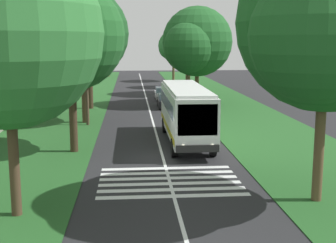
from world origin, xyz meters
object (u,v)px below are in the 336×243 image
Objects in this scene: trailing_car_0 at (167,101)px; roadside_tree_right_4 at (319,28)px; trailing_car_1 at (163,94)px; roadside_tree_right_3 at (172,47)px; roadside_tree_right_1 at (187,47)px; roadside_tree_right_2 at (186,47)px; coach_bus at (186,110)px; roadside_tree_left_2 at (82,36)px; roadside_tree_left_1 at (4,38)px; roadside_tree_right_0 at (195,44)px; roadside_tree_left_0 at (68,39)px; roadside_tree_left_4 at (107,46)px; roadside_tree_left_3 at (87,24)px; utility_pole at (86,72)px.

trailing_car_0 is 0.39× the size of roadside_tree_right_4.
trailing_car_1 is 25.03m from roadside_tree_right_3.
roadside_tree_right_2 is (8.74, -0.96, -0.10)m from roadside_tree_right_1.
coach_bus is 13.39m from roadside_tree_right_4.
roadside_tree_right_1 is (4.97, -3.38, 5.29)m from trailing_car_1.
trailing_car_0 is 0.39× the size of roadside_tree_left_2.
roadside_tree_right_4 reaches higher than roadside_tree_left_1.
trailing_car_0 is 1.00× the size of trailing_car_1.
roadside_tree_right_0 is (10.05, -10.63, -0.66)m from roadside_tree_left_2.
roadside_tree_left_0 is 0.99× the size of roadside_tree_right_0.
trailing_car_1 is 0.46× the size of roadside_tree_right_1.
roadside_tree_right_2 reaches higher than coach_bus.
roadside_tree_left_1 is at bearing 168.95° from roadside_tree_right_3.
roadside_tree_right_0 reaches higher than roadside_tree_right_1.
roadside_tree_left_0 is 0.93× the size of roadside_tree_left_2.
roadside_tree_left_4 reaches higher than trailing_car_1.
utility_pole is at bearing -176.08° from roadside_tree_left_3.
roadside_tree_right_0 reaches higher than trailing_car_1.
roadside_tree_left_1 is 1.25× the size of roadside_tree_right_3.
utility_pole is at bearing -164.47° from roadside_tree_left_2.
roadside_tree_right_3 is at bearing -6.24° from trailing_car_0.
roadside_tree_right_2 is (18.21, -1.29, -0.56)m from roadside_tree_right_0.
coach_bus is 1.02× the size of roadside_tree_left_2.
roadside_tree_left_3 is 1.35× the size of roadside_tree_right_2.
roadside_tree_right_1 is at bearing -44.08° from roadside_tree_left_3.
roadside_tree_right_4 is (-70.03, -11.86, 1.50)m from roadside_tree_left_4.
roadside_tree_left_0 is at bearing 163.63° from trailing_car_1.
roadside_tree_left_1 is 0.96× the size of roadside_tree_left_2.
roadside_tree_right_0 is 15.55m from utility_pole.
roadside_tree_right_0 is at bearing 178.00° from roadside_tree_right_1.
trailing_car_0 is 29.01m from roadside_tree_right_4.
roadside_tree_right_4 reaches higher than trailing_car_1.
roadside_tree_right_4 is (-34.61, -3.88, 6.53)m from trailing_car_1.
trailing_car_0 is 0.51× the size of roadside_tree_right_3.
roadside_tree_left_4 is (49.97, 0.40, -1.38)m from roadside_tree_left_2.
coach_bus is at bearing 173.10° from roadside_tree_right_2.
roadside_tree_left_4 reaches higher than coach_bus.
roadside_tree_left_1 is at bearing 166.73° from trailing_car_1.
trailing_car_1 is at bearing -0.21° from coach_bus.
roadside_tree_left_1 is at bearing 174.51° from roadside_tree_left_0.
roadside_tree_right_2 reaches higher than roadside_tree_left_4.
roadside_tree_left_4 is 0.97× the size of roadside_tree_right_3.
trailing_car_0 is at bearing 179.37° from trailing_car_1.
utility_pole is (-11.53, 10.22, -2.14)m from roadside_tree_right_0.
coach_bus is 1.35× the size of roadside_tree_right_2.
roadside_tree_right_0 is (-39.92, -11.03, 0.71)m from roadside_tree_left_4.
roadside_tree_left_3 is at bearing 1.54° from roadside_tree_left_0.
roadside_tree_right_0 is at bearing -164.55° from roadside_tree_left_4.
roadside_tree_right_3 is at bearing -11.05° from roadside_tree_left_1.
roadside_tree_right_2 is 1.01× the size of utility_pole.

